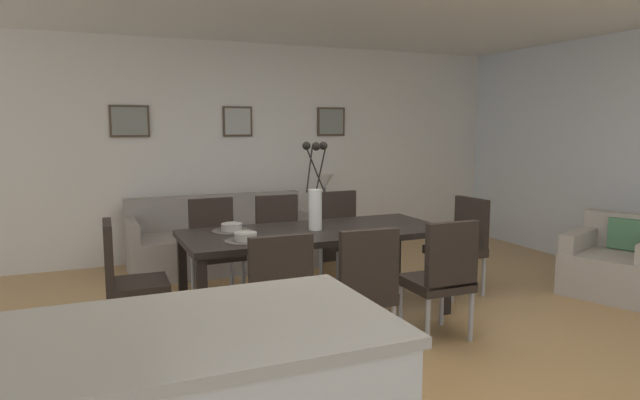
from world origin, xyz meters
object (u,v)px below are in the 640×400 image
table_lamp (325,185)px  framed_picture_left (130,121)px  dining_chair_mid_left (442,274)px  armchair (617,265)px  dining_chair_far_right (280,238)px  framed_picture_right (331,122)px  dining_table (315,238)px  sofa (222,243)px  dining_chair_head_east (462,241)px  framed_picture_center (238,121)px  side_table (325,237)px  bowl_near_left (246,236)px  dining_chair_near_left (276,293)px  dining_chair_head_west (126,276)px  dining_chair_near_right (215,243)px  bowl_near_right (232,226)px  dining_chair_mid_right (342,232)px  centerpiece_vase (315,196)px  dining_chair_far_left (362,285)px

table_lamp → framed_picture_left: size_ratio=1.18×
dining_chair_mid_left → armchair: (2.23, 0.30, -0.23)m
dining_chair_far_right → framed_picture_right: (1.27, 1.58, 1.14)m
dining_table → sofa: size_ratio=1.08×
dining_chair_mid_left → framed_picture_left: framed_picture_left is taller
dining_chair_head_east → framed_picture_left: size_ratio=2.12×
framed_picture_center → side_table: bearing=-33.8°
dining_table → armchair: 2.97m
dining_table → bowl_near_left: bearing=-162.2°
sofa → side_table: 1.25m
dining_chair_near_left → dining_chair_head_west: same height
bowl_near_left → armchair: bowl_near_left is taller
dining_chair_near_right → bowl_near_right: dining_chair_near_right is taller
dining_chair_mid_left → dining_chair_near_left: bearing=178.9°
framed_picture_right → framed_picture_left: bearing=-180.0°
dining_chair_near_left → framed_picture_right: size_ratio=2.39×
dining_chair_mid_left → framed_picture_left: 3.99m
bowl_near_right → framed_picture_right: bearing=49.4°
dining_chair_head_west → framed_picture_left: size_ratio=2.12×
dining_chair_mid_right → dining_table: bearing=-127.0°
bowl_near_right → sofa: bowl_near_right is taller
dining_chair_near_right → framed_picture_left: size_ratio=2.12×
centerpiece_vase → framed_picture_right: size_ratio=1.91×
side_table → table_lamp: 0.63m
dining_chair_head_east → dining_chair_near_left: bearing=-157.7°
dining_chair_head_west → sofa: 2.24m
bowl_near_left → framed_picture_left: (-0.59, 2.65, 0.87)m
dining_chair_mid_right → side_table: bearing=77.4°
dining_chair_far_left → dining_chair_mid_right: (0.71, 1.81, 0.00)m
dining_chair_head_east → bowl_near_right: size_ratio=5.41×
framed_picture_left → framed_picture_center: (1.25, 0.00, -0.00)m
dining_chair_near_right → dining_chair_far_left: (0.63, -1.79, 0.00)m
dining_chair_far_right → bowl_near_left: size_ratio=5.41×
dining_chair_head_east → bowl_near_left: size_ratio=5.41×
dining_chair_near_left → dining_chair_far_right: (0.62, 1.71, 0.00)m
dining_chair_head_west → side_table: (2.41, 1.84, -0.25)m
dining_chair_near_left → side_table: dining_chair_near_left is taller
armchair → dining_chair_far_right: bearing=153.8°
sofa → dining_chair_head_east: bearing=-44.6°
framed_picture_center → framed_picture_right: 1.25m
dining_chair_mid_left → table_lamp: (0.24, 2.72, 0.38)m
framed_picture_left → framed_picture_right: (2.50, 0.00, 0.00)m
framed_picture_right → centerpiece_vase: bearing=-117.1°
bowl_near_left → sofa: (0.31, 2.11, -0.50)m
centerpiece_vase → armchair: size_ratio=0.71×
side_table → dining_chair_head_east: bearing=-70.4°
framed_picture_left → bowl_near_right: bearing=-75.2°
dining_chair_head_east → framed_picture_center: 3.07m
framed_picture_right → dining_table: bearing=-117.1°
bowl_near_right → framed_picture_left: size_ratio=0.39×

